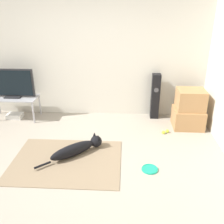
% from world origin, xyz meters
% --- Properties ---
extents(ground_plane, '(12.00, 12.00, 0.00)m').
position_xyz_m(ground_plane, '(0.00, 0.00, 0.00)').
color(ground_plane, '#9E9384').
extents(wall_back, '(8.00, 0.06, 2.55)m').
position_xyz_m(wall_back, '(0.00, 2.10, 1.27)').
color(wall_back, beige).
rests_on(wall_back, ground_plane).
extents(area_rug, '(1.70, 1.28, 0.01)m').
position_xyz_m(area_rug, '(0.01, 0.20, 0.01)').
color(area_rug, '#847056').
rests_on(area_rug, ground_plane).
extents(dog, '(0.95, 0.83, 0.26)m').
position_xyz_m(dog, '(0.17, 0.41, 0.11)').
color(dog, black).
rests_on(dog, area_rug).
extents(frisbee, '(0.24, 0.24, 0.03)m').
position_xyz_m(frisbee, '(1.30, 0.05, 0.01)').
color(frisbee, '#199E7A').
rests_on(frisbee, ground_plane).
extents(cardboard_box_lower, '(0.58, 0.51, 0.38)m').
position_xyz_m(cardboard_box_lower, '(2.16, 1.52, 0.19)').
color(cardboard_box_lower, '#A87A4C').
rests_on(cardboard_box_lower, ground_plane).
extents(cardboard_box_upper, '(0.52, 0.46, 0.39)m').
position_xyz_m(cardboard_box_upper, '(2.17, 1.53, 0.58)').
color(cardboard_box_upper, '#A87A4C').
rests_on(cardboard_box_upper, cardboard_box_lower).
extents(floor_speaker, '(0.17, 0.18, 0.96)m').
position_xyz_m(floor_speaker, '(1.55, 1.93, 0.48)').
color(floor_speaker, black).
rests_on(floor_speaker, ground_plane).
extents(tv_stand, '(0.99, 0.48, 0.47)m').
position_xyz_m(tv_stand, '(-1.42, 1.73, 0.42)').
color(tv_stand, '#A8A8AD').
rests_on(tv_stand, ground_plane).
extents(tv, '(0.94, 0.20, 0.60)m').
position_xyz_m(tv, '(-1.42, 1.74, 0.77)').
color(tv, '#232326').
rests_on(tv, tv_stand).
extents(tennis_ball_by_boxes, '(0.07, 0.07, 0.07)m').
position_xyz_m(tennis_ball_by_boxes, '(1.73, 1.23, 0.03)').
color(tennis_ball_by_boxes, '#C6E033').
rests_on(tennis_ball_by_boxes, ground_plane).
extents(tennis_ball_near_speaker, '(0.07, 0.07, 0.07)m').
position_xyz_m(tennis_ball_near_speaker, '(1.65, 1.18, 0.03)').
color(tennis_ball_near_speaker, '#C6E033').
rests_on(tennis_ball_near_speaker, ground_plane).
extents(game_console, '(0.32, 0.23, 0.10)m').
position_xyz_m(game_console, '(-1.46, 1.73, 0.05)').
color(game_console, white).
rests_on(game_console, ground_plane).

